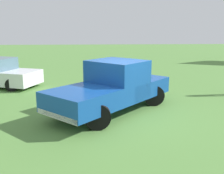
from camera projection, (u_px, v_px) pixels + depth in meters
The scene contains 2 objects.
ground_plane at pixel (125, 112), 9.26m from camera, with size 80.00×80.00×0.00m, color #54843D.
pickup_truck at pixel (114, 85), 9.27m from camera, with size 4.78×4.90×1.82m.
Camera 1 is at (-1.07, -8.79, 2.93)m, focal length 41.75 mm.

